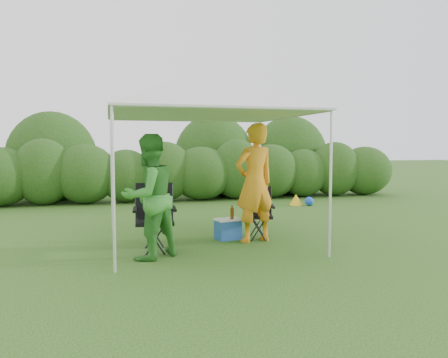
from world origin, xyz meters
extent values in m
plane|color=#39641F|center=(0.00, 0.00, 0.00)|extent=(70.00, 70.00, 0.00)
cylinder|color=#382616|center=(-4.36, 6.00, 0.15)|extent=(0.12, 0.12, 0.30)
ellipsoid|color=#2A5119|center=(-3.27, 6.00, 0.90)|extent=(1.58, 1.34, 1.80)
cylinder|color=#382616|center=(-3.27, 6.00, 0.15)|extent=(0.12, 0.12, 0.30)
ellipsoid|color=#2A5119|center=(-2.18, 6.00, 0.82)|extent=(1.72, 1.47, 1.65)
cylinder|color=#382616|center=(-2.18, 6.00, 0.15)|extent=(0.12, 0.12, 0.30)
ellipsoid|color=#2A5119|center=(-1.09, 6.00, 0.75)|extent=(1.50, 1.28, 1.50)
cylinder|color=#382616|center=(-1.09, 6.00, 0.15)|extent=(0.12, 0.12, 0.30)
ellipsoid|color=#2A5119|center=(0.00, 6.00, 0.86)|extent=(1.65, 1.40, 1.73)
cylinder|color=#382616|center=(0.00, 6.00, 0.15)|extent=(0.12, 0.12, 0.30)
ellipsoid|color=#2A5119|center=(1.09, 6.00, 0.79)|extent=(1.80, 1.53, 1.57)
cylinder|color=#382616|center=(1.09, 6.00, 0.15)|extent=(0.12, 0.12, 0.30)
ellipsoid|color=#2A5119|center=(2.18, 6.00, 0.90)|extent=(1.58, 1.34, 1.80)
cylinder|color=#382616|center=(2.18, 6.00, 0.15)|extent=(0.12, 0.12, 0.30)
ellipsoid|color=#2A5119|center=(3.27, 6.00, 0.82)|extent=(1.72, 1.47, 1.65)
cylinder|color=#382616|center=(3.27, 6.00, 0.15)|extent=(0.12, 0.12, 0.30)
ellipsoid|color=#2A5119|center=(4.36, 6.00, 0.75)|extent=(1.50, 1.28, 1.50)
cylinder|color=#382616|center=(4.36, 6.00, 0.15)|extent=(0.12, 0.12, 0.30)
ellipsoid|color=#2A5119|center=(5.45, 6.00, 0.86)|extent=(1.65, 1.40, 1.73)
cylinder|color=#382616|center=(5.45, 6.00, 0.15)|extent=(0.12, 0.12, 0.30)
ellipsoid|color=#2A5119|center=(6.53, 6.00, 0.79)|extent=(1.80, 1.53, 1.57)
cylinder|color=#382616|center=(6.53, 6.00, 0.15)|extent=(0.12, 0.12, 0.30)
cylinder|color=silver|center=(-1.50, -1.00, 1.05)|extent=(0.04, 0.04, 2.10)
cylinder|color=silver|center=(1.50, -1.00, 1.05)|extent=(0.04, 0.04, 2.10)
cylinder|color=silver|center=(-1.50, 2.00, 1.05)|extent=(0.04, 0.04, 2.10)
cylinder|color=silver|center=(1.50, 2.00, 1.05)|extent=(0.04, 0.04, 2.10)
cube|color=white|center=(0.00, 0.50, 2.12)|extent=(3.10, 3.10, 0.03)
pyramid|color=white|center=(0.00, 0.50, 2.48)|extent=(3.10, 3.10, 0.70)
cube|color=black|center=(0.92, 0.46, 0.39)|extent=(0.59, 0.56, 0.05)
cube|color=black|center=(0.98, 0.65, 0.65)|extent=(0.50, 0.26, 0.46)
cube|color=black|center=(0.68, 0.52, 0.56)|extent=(0.16, 0.41, 0.03)
cube|color=black|center=(1.16, 0.39, 0.56)|extent=(0.16, 0.41, 0.03)
cylinder|color=black|center=(0.67, 0.31, 0.20)|extent=(0.02, 0.02, 0.39)
cylinder|color=black|center=(1.06, 0.20, 0.20)|extent=(0.02, 0.02, 0.39)
cylinder|color=black|center=(0.78, 0.71, 0.20)|extent=(0.02, 0.02, 0.39)
cylinder|color=black|center=(1.17, 0.60, 0.20)|extent=(0.02, 0.02, 0.39)
cube|color=black|center=(-0.90, -0.02, 0.45)|extent=(0.60, 0.56, 0.05)
cube|color=black|center=(-0.88, 0.21, 0.76)|extent=(0.57, 0.20, 0.54)
cube|color=black|center=(-1.19, 0.00, 0.65)|extent=(0.09, 0.48, 0.03)
cube|color=black|center=(-0.61, -0.05, 0.65)|extent=(0.09, 0.48, 0.03)
cylinder|color=black|center=(-1.15, -0.24, 0.23)|extent=(0.03, 0.03, 0.45)
cylinder|color=black|center=(-0.68, -0.28, 0.23)|extent=(0.03, 0.03, 0.45)
cylinder|color=black|center=(-1.11, 0.23, 0.23)|extent=(0.03, 0.03, 0.45)
cylinder|color=black|center=(-0.64, 0.19, 0.23)|extent=(0.03, 0.03, 0.45)
imported|color=orange|center=(0.79, 0.26, 0.99)|extent=(0.82, 0.65, 1.98)
imported|color=#378B2D|center=(-1.01, -0.40, 0.89)|extent=(1.09, 1.03, 1.77)
cube|color=#22529D|center=(0.41, 0.54, 0.16)|extent=(0.46, 0.37, 0.33)
cube|color=silver|center=(0.41, 0.54, 0.34)|extent=(0.48, 0.39, 0.03)
cylinder|color=#592D0C|center=(0.47, 0.50, 0.47)|extent=(0.06, 0.06, 0.23)
cone|color=yellow|center=(3.32, 4.23, 0.15)|extent=(0.36, 0.36, 0.30)
sphere|color=blue|center=(3.62, 4.03, 0.12)|extent=(0.24, 0.24, 0.24)
camera|label=1|loc=(-1.55, -6.59, 1.60)|focal=35.00mm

